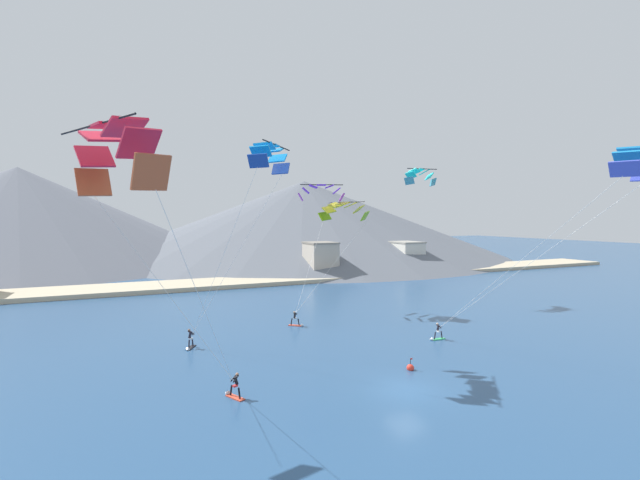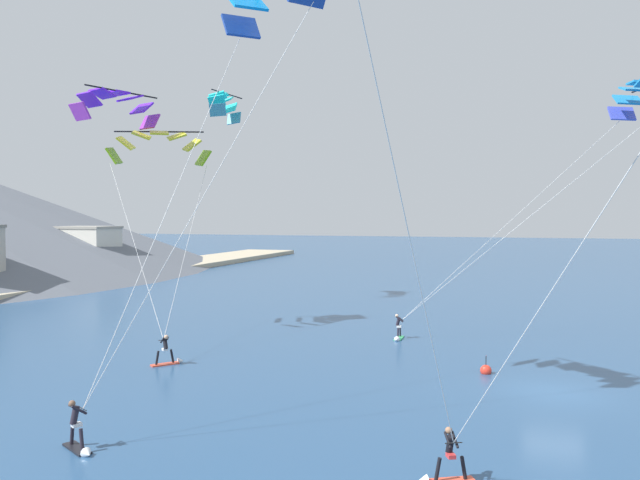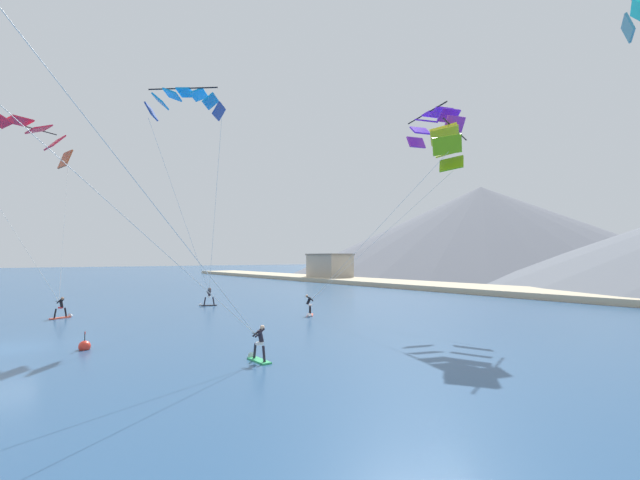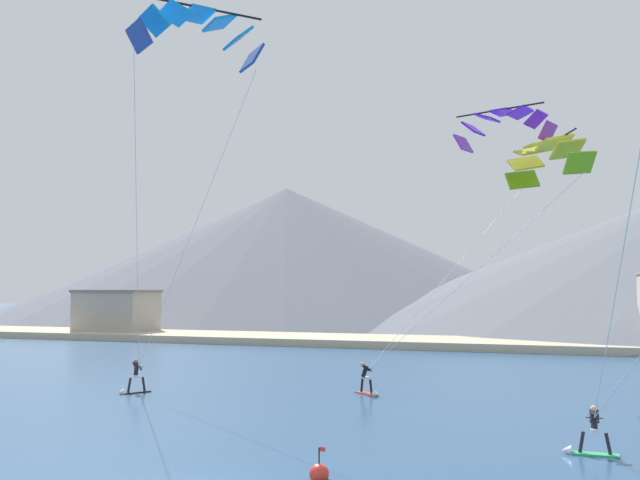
# 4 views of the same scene
# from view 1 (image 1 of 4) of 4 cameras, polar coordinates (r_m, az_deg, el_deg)

# --- Properties ---
(ground_plane) EXTENTS (400.00, 400.00, 0.00)m
(ground_plane) POSITION_cam_1_polar(r_m,az_deg,el_deg) (30.77, 11.41, -18.99)
(ground_plane) COLOR navy
(kitesurfer_near_lead) EXTENTS (1.74, 0.54, 1.64)m
(kitesurfer_near_lead) POSITION_cam_1_polar(r_m,az_deg,el_deg) (42.76, 15.23, -12.14)
(kitesurfer_near_lead) COLOR #33B266
(kitesurfer_near_lead) RESTS_ON ground
(kitesurfer_near_trail) EXTENTS (1.60, 1.41, 1.70)m
(kitesurfer_near_trail) POSITION_cam_1_polar(r_m,az_deg,el_deg) (46.39, -3.10, -10.78)
(kitesurfer_near_trail) COLOR #E54C33
(kitesurfer_near_trail) RESTS_ON ground
(kitesurfer_mid_center) EXTENTS (1.15, 1.73, 1.66)m
(kitesurfer_mid_center) POSITION_cam_1_polar(r_m,az_deg,el_deg) (29.54, -11.52, -19.00)
(kitesurfer_mid_center) COLOR #E54C33
(kitesurfer_mid_center) RESTS_ON ground
(kitesurfer_far_left) EXTENTS (1.19, 1.72, 1.77)m
(kitesurfer_far_left) POSITION_cam_1_polar(r_m,az_deg,el_deg) (40.30, -16.99, -12.96)
(kitesurfer_far_left) COLOR black
(kitesurfer_far_left) RESTS_ON ground
(parafoil_kite_near_lead) EXTENTS (7.59, 15.90, 14.88)m
(parafoil_kite_near_lead) POSITION_cam_1_polar(r_m,az_deg,el_deg) (35.76, 36.50, 8.43)
(parafoil_kite_near_lead) COLOR #4450C9
(parafoil_kite_near_trail) EXTENTS (11.20, 8.77, 12.31)m
(parafoil_kite_near_trail) POSITION_cam_1_polar(r_m,az_deg,el_deg) (53.88, 3.16, 4.09)
(parafoil_kite_near_trail) COLOR #77B213
(parafoil_kite_mid_center) EXTENTS (9.05, 8.18, 15.00)m
(parafoil_kite_mid_center) POSITION_cam_1_polar(r_m,az_deg,el_deg) (24.22, -25.69, 10.76)
(parafoil_kite_mid_center) COLOR #C1512B
(parafoil_kite_far_left) EXTENTS (8.20, 7.30, 16.18)m
(parafoil_kite_far_left) POSITION_cam_1_polar(r_m,az_deg,el_deg) (36.12, -6.77, 11.09)
(parafoil_kite_far_left) COLOR navy
(parafoil_kite_distant_high_outer) EXTENTS (6.06, 3.30, 2.10)m
(parafoil_kite_distant_high_outer) POSITION_cam_1_polar(r_m,az_deg,el_deg) (54.44, 0.16, 6.63)
(parafoil_kite_distant_high_outer) COLOR purple
(parafoil_kite_distant_low_drift) EXTENTS (5.41, 2.34, 2.42)m
(parafoil_kite_distant_low_drift) POSITION_cam_1_polar(r_m,az_deg,el_deg) (62.52, 13.21, 8.40)
(parafoil_kite_distant_low_drift) COLOR teal
(race_marker_buoy) EXTENTS (0.56, 0.56, 1.02)m
(race_marker_buoy) POSITION_cam_1_polar(r_m,az_deg,el_deg) (34.39, 11.95, -16.33)
(race_marker_buoy) COLOR red
(race_marker_buoy) RESTS_ON ground
(shoreline_strip) EXTENTS (180.00, 10.00, 0.70)m
(shoreline_strip) POSITION_cam_1_polar(r_m,az_deg,el_deg) (76.39, -11.10, -5.53)
(shoreline_strip) COLOR #BCAD8E
(shoreline_strip) RESTS_ON ground
(shore_building_harbour_front) EXTENTS (5.51, 6.38, 6.89)m
(shore_building_harbour_front) POSITION_cam_1_polar(r_m,az_deg,el_deg) (83.53, 0.06, -2.62)
(shore_building_harbour_front) COLOR #B7AD9E
(shore_building_harbour_front) RESTS_ON ground
(shore_building_promenade_mid) EXTENTS (5.56, 7.05, 6.39)m
(shore_building_promenade_mid) POSITION_cam_1_polar(r_m,az_deg,el_deg) (96.67, 11.45, -2.08)
(shore_building_promenade_mid) COLOR silver
(shore_building_promenade_mid) RESTS_ON ground
(mountain_peak_west_ridge) EXTENTS (122.01, 122.01, 23.24)m
(mountain_peak_west_ridge) POSITION_cam_1_polar(r_m,az_deg,el_deg) (135.39, -2.14, 2.93)
(mountain_peak_west_ridge) COLOR slate
(mountain_peak_west_ridge) RESTS_ON ground
(mountain_peak_central_summit) EXTENTS (108.11, 108.11, 24.85)m
(mountain_peak_central_summit) POSITION_cam_1_polar(r_m,az_deg,el_deg) (136.19, -35.23, 2.75)
(mountain_peak_central_summit) COLOR slate
(mountain_peak_central_summit) RESTS_ON ground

